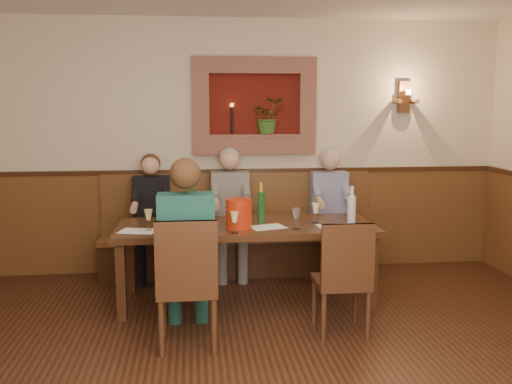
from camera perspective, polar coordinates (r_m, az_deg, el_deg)
room_shell at (r=3.40m, az=1.89°, el=9.17°), size 6.04×6.04×2.82m
wainscoting at (r=3.63m, az=1.79°, el=-11.84°), size 6.02×6.02×1.15m
wall_niche at (r=6.35m, az=0.22°, el=8.20°), size 1.36×0.30×1.06m
wall_sconce at (r=6.73m, az=14.60°, el=9.12°), size 0.25×0.20×0.35m
dining_table at (r=5.37m, az=-1.00°, el=-4.06°), size 2.40×0.90×0.75m
bench at (r=6.36m, az=-1.79°, el=-5.25°), size 3.00×0.45×1.11m
chair_near_left at (r=4.52m, az=-6.85°, el=-11.54°), size 0.46×0.46×1.03m
chair_near_right at (r=4.80m, az=8.50°, el=-10.67°), size 0.42×0.42×0.95m
person_bench_left at (r=6.21m, az=-10.39°, el=-3.60°), size 0.39×0.47×1.35m
person_bench_mid at (r=6.20m, az=-2.56°, el=-3.23°), size 0.41×0.50×1.40m
person_bench_right at (r=6.37m, az=7.42°, el=-3.07°), size 0.40×0.49×1.38m
person_chair_front at (r=4.61m, az=-6.91°, el=-7.13°), size 0.44×0.54×1.46m
spittoon_bucket at (r=5.17m, az=-1.72°, el=-2.18°), size 0.30×0.30×0.27m
wine_bottle_green_a at (r=5.40m, az=0.51°, el=-1.45°), size 0.07×0.07×0.39m
wine_bottle_green_b at (r=5.38m, az=-6.36°, el=-1.51°), size 0.08×0.08×0.39m
water_bottle at (r=5.21m, az=9.53°, el=-1.92°), size 0.08×0.08×0.39m
tasting_sheet_a at (r=5.18m, az=-11.70°, el=-3.84°), size 0.37×0.30×0.00m
tasting_sheet_b at (r=5.24m, az=1.16°, el=-3.51°), size 0.37×0.31×0.00m
tasting_sheet_c at (r=5.32m, az=7.90°, el=-3.42°), size 0.33×0.25×0.00m
tasting_sheet_d at (r=5.06m, az=-5.35°, el=-4.00°), size 0.26×0.19×0.00m
wine_glass_0 at (r=5.10m, az=-7.70°, el=-2.86°), size 0.08×0.08×0.19m
wine_glass_1 at (r=5.41m, az=-4.50°, el=-2.14°), size 0.08×0.08×0.19m
wine_glass_2 at (r=5.13m, az=-1.77°, el=-2.71°), size 0.08×0.08×0.19m
wine_glass_3 at (r=5.45m, az=-9.19°, el=-2.15°), size 0.08×0.08×0.19m
wine_glass_4 at (r=5.44m, az=5.97°, el=-2.10°), size 0.08×0.08×0.19m
wine_glass_5 at (r=5.17m, az=-10.69°, el=-2.77°), size 0.08×0.08×0.19m
wine_glass_6 at (r=4.98m, az=-2.16°, el=-3.06°), size 0.08×0.08×0.19m
wine_glass_7 at (r=5.15m, az=4.04°, el=-2.69°), size 0.08×0.08×0.19m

